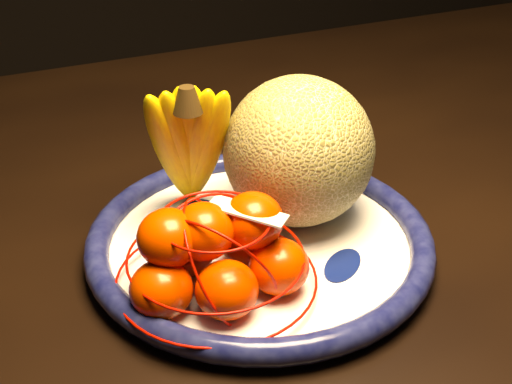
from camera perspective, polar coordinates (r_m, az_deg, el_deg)
name	(u,v)px	position (r m, az deg, el deg)	size (l,w,h in m)	color
dining_table	(342,211)	(0.99, 6.90, -1.50)	(1.61, 0.98, 0.80)	black
fruit_bowl	(260,242)	(0.75, 0.29, -4.01)	(0.36, 0.36, 0.03)	white
cantaloupe	(299,151)	(0.75, 3.44, 3.28)	(0.16, 0.16, 0.16)	olive
banana_bunch	(189,141)	(0.76, -5.41, 4.07)	(0.12, 0.11, 0.18)	#F7D700
mandarin_bag	(216,255)	(0.67, -3.20, -5.02)	(0.23, 0.23, 0.12)	#FF3900
price_tag	(248,211)	(0.65, -0.66, -1.55)	(0.07, 0.03, 0.00)	white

